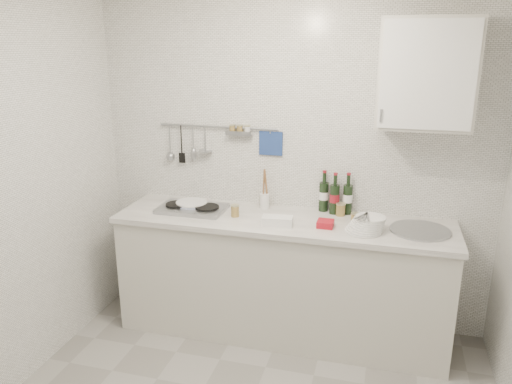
% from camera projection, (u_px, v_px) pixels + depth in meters
% --- Properties ---
extents(back_wall, '(3.00, 0.02, 2.50)m').
position_uv_depth(back_wall, '(292.00, 165.00, 3.79)').
color(back_wall, silver).
rests_on(back_wall, floor).
extents(counter, '(2.44, 0.64, 0.96)m').
position_uv_depth(counter, '(282.00, 280.00, 3.75)').
color(counter, beige).
rests_on(counter, floor).
extents(wall_rail, '(0.98, 0.09, 0.34)m').
position_uv_depth(wall_rail, '(216.00, 139.00, 3.85)').
color(wall_rail, '#93969B').
rests_on(wall_rail, back_wall).
extents(wall_cabinet, '(0.60, 0.38, 0.70)m').
position_uv_depth(wall_cabinet, '(426.00, 74.00, 3.19)').
color(wall_cabinet, beige).
rests_on(wall_cabinet, back_wall).
extents(plate_stack_hob, '(0.27, 0.26, 0.05)m').
position_uv_depth(plate_stack_hob, '(190.00, 205.00, 3.82)').
color(plate_stack_hob, '#4B63AA').
rests_on(plate_stack_hob, counter).
extents(plate_stack_sink, '(0.27, 0.25, 0.11)m').
position_uv_depth(plate_stack_sink, '(367.00, 225.00, 3.35)').
color(plate_stack_sink, white).
rests_on(plate_stack_sink, counter).
extents(wine_bottles, '(0.25, 0.12, 0.31)m').
position_uv_depth(wine_bottles, '(335.00, 193.00, 3.69)').
color(wine_bottles, black).
rests_on(wine_bottles, counter).
extents(butter_dish, '(0.22, 0.13, 0.06)m').
position_uv_depth(butter_dish, '(277.00, 221.00, 3.47)').
color(butter_dish, white).
rests_on(butter_dish, counter).
extents(strawberry_punnet, '(0.11, 0.11, 0.05)m').
position_uv_depth(strawberry_punnet, '(325.00, 224.00, 3.44)').
color(strawberry_punnet, red).
rests_on(strawberry_punnet, counter).
extents(utensil_crock, '(0.08, 0.08, 0.31)m').
position_uv_depth(utensil_crock, '(265.00, 199.00, 3.81)').
color(utensil_crock, white).
rests_on(utensil_crock, counter).
extents(jar_a, '(0.06, 0.06, 0.08)m').
position_uv_depth(jar_a, '(263.00, 201.00, 3.88)').
color(jar_a, olive).
rests_on(jar_a, counter).
extents(jar_b, '(0.07, 0.07, 0.10)m').
position_uv_depth(jar_b, '(341.00, 209.00, 3.66)').
color(jar_b, olive).
rests_on(jar_b, counter).
extents(jar_c, '(0.06, 0.06, 0.07)m').
position_uv_depth(jar_c, '(355.00, 217.00, 3.53)').
color(jar_c, olive).
rests_on(jar_c, counter).
extents(jar_d, '(0.06, 0.06, 0.09)m').
position_uv_depth(jar_d, '(235.00, 211.00, 3.64)').
color(jar_d, olive).
rests_on(jar_d, counter).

